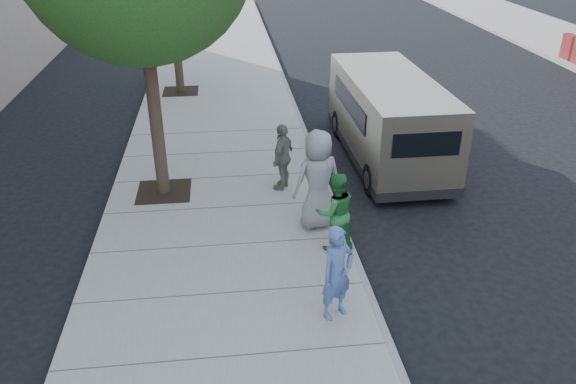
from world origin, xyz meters
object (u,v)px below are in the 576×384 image
Objects in this scene: person_officer at (337,273)px; person_striped_polo at (283,157)px; parking_meter at (319,181)px; person_gray_shirt at (318,180)px; van at (387,117)px; person_green_shirt at (335,212)px.

person_officer is 4.55m from person_striped_polo.
person_gray_shirt is at bearing 82.71° from parking_meter.
person_striped_polo is (-0.50, 1.73, -0.24)m from person_gray_shirt.
van is 4.84m from person_green_shirt.
person_green_shirt is at bearing 45.01° from person_striped_polo.
person_gray_shirt reaches higher than person_green_shirt.
van is 3.66× the size of person_officer.
person_officer is 1.03× the size of person_striped_polo.
person_gray_shirt is (0.16, 2.81, 0.22)m from person_officer.
parking_meter is at bearing 69.74° from person_gray_shirt.
person_striped_polo is (-0.68, 2.63, -0.00)m from person_green_shirt.
parking_meter is 0.92× the size of person_green_shirt.
parking_meter is at bearing 56.91° from person_officer.
person_green_shirt is 0.77× the size of person_gray_shirt.
person_green_shirt is at bearing -117.40° from van.
parking_meter is 0.71× the size of person_gray_shirt.
van is at bearing -124.86° from person_green_shirt.
person_gray_shirt reaches higher than van.
person_officer is 1.94m from person_green_shirt.
van is at bearing 38.19° from person_officer.
parking_meter is at bearing 45.44° from person_striped_polo.
person_gray_shirt is (-0.18, 0.90, 0.24)m from person_green_shirt.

